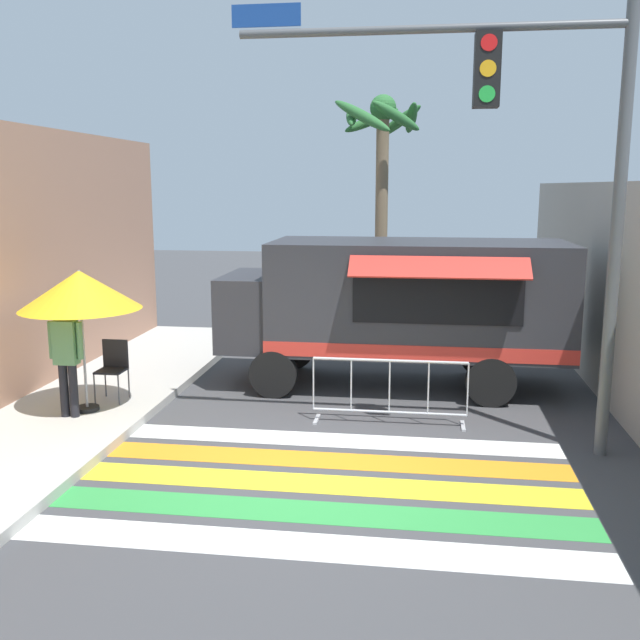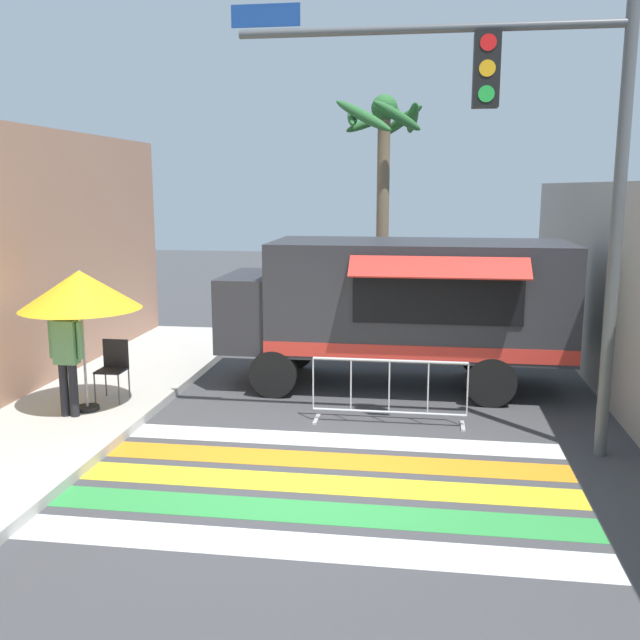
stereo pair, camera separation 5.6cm
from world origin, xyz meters
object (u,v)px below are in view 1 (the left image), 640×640
object	(u,v)px
food_truck	(392,300)
barricade_front	(389,392)
traffic_signal_pole	(536,146)
palm_tree	(381,159)
patio_umbrella	(80,290)
folding_chair	(113,364)
vendor_person	(66,353)

from	to	relation	value
food_truck	barricade_front	distance (m)	2.36
traffic_signal_pole	barricade_front	distance (m)	4.06
barricade_front	palm_tree	bearing A→B (deg)	94.72
food_truck	barricade_front	bearing A→B (deg)	-88.09
traffic_signal_pole	patio_umbrella	world-z (taller)	traffic_signal_pole
traffic_signal_pole	patio_umbrella	xyz separation A→B (m)	(-6.43, 0.44, -2.03)
folding_chair	vendor_person	distance (m)	1.07
food_truck	patio_umbrella	xyz separation A→B (m)	(-4.54, -2.54, 0.44)
vendor_person	palm_tree	distance (m)	8.87
food_truck	patio_umbrella	bearing A→B (deg)	-150.76
folding_chair	palm_tree	size ratio (longest dim) A/B	0.17
food_truck	vendor_person	size ratio (longest dim) A/B	3.50
food_truck	folding_chair	xyz separation A→B (m)	(-4.37, -1.90, -0.84)
traffic_signal_pole	barricade_front	bearing A→B (deg)	154.33
vendor_person	barricade_front	distance (m)	4.83
traffic_signal_pole	palm_tree	size ratio (longest dim) A/B	1.04
vendor_person	food_truck	bearing A→B (deg)	26.60
food_truck	barricade_front	xyz separation A→B (m)	(0.07, -2.11, -1.06)
traffic_signal_pole	vendor_person	size ratio (longest dim) A/B	3.39
patio_umbrella	folding_chair	world-z (taller)	patio_umbrella
food_truck	folding_chair	distance (m)	4.84
folding_chair	traffic_signal_pole	bearing A→B (deg)	-24.70
barricade_front	food_truck	bearing A→B (deg)	91.91
food_truck	vendor_person	bearing A→B (deg)	-148.51
traffic_signal_pole	folding_chair	bearing A→B (deg)	170.22
vendor_person	palm_tree	xyz separation A→B (m)	(4.20, 7.21, 3.03)
traffic_signal_pole	folding_chair	size ratio (longest dim) A/B	6.05
traffic_signal_pole	vendor_person	xyz separation A→B (m)	(-6.54, 0.13, -2.91)
food_truck	traffic_signal_pole	size ratio (longest dim) A/B	1.03
patio_umbrella	palm_tree	world-z (taller)	palm_tree
traffic_signal_pole	patio_umbrella	bearing A→B (deg)	176.08
palm_tree	folding_chair	bearing A→B (deg)	-122.01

